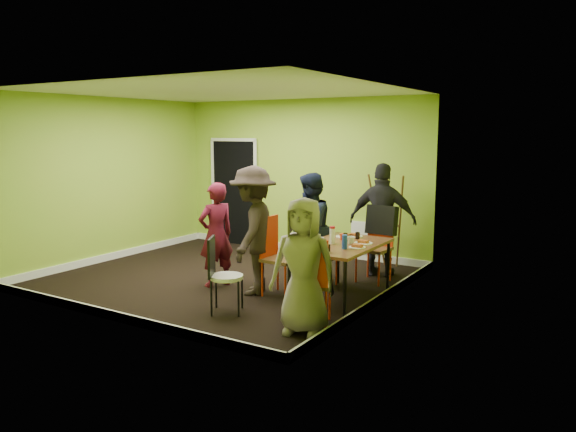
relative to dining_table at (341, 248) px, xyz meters
name	(u,v)px	position (x,y,z in m)	size (l,w,h in m)	color
ground	(226,278)	(-1.96, 0.03, -0.70)	(5.00, 5.00, 0.00)	black
room_walls	(226,214)	(-1.98, 0.07, 0.29)	(5.04, 4.54, 2.82)	#8BBA2F
dining_table	(341,248)	(0.00, 0.00, 0.00)	(0.90, 1.50, 0.75)	black
chair_left_far	(317,251)	(-0.59, 0.41, -0.19)	(0.39, 0.39, 0.91)	#F03B16
chair_left_near	(276,251)	(-0.86, -0.28, -0.09)	(0.46, 0.46, 1.08)	#F03B16
chair_back_end	(380,228)	(0.04, 1.22, 0.10)	(0.49, 0.57, 1.12)	#F03B16
chair_front_end	(311,277)	(0.19, -1.16, -0.11)	(0.56, 0.56, 1.04)	#F03B16
chair_bentwood	(221,271)	(-1.01, -1.28, -0.17)	(0.50, 0.50, 0.94)	black
easel	(387,222)	(-0.12, 1.88, 0.07)	(0.62, 0.58, 1.55)	brown
plate_near_left	(345,237)	(-0.18, 0.46, 0.06)	(0.26, 0.26, 0.01)	white
plate_near_right	(306,247)	(-0.29, -0.45, 0.06)	(0.25, 0.25, 0.01)	white
plate_far_back	(355,236)	(-0.07, 0.55, 0.06)	(0.23, 0.23, 0.01)	white
plate_far_front	(320,252)	(0.02, -0.62, 0.06)	(0.24, 0.24, 0.01)	white
plate_wall_back	(363,243)	(0.24, 0.17, 0.06)	(0.25, 0.25, 0.01)	white
plate_wall_front	(357,247)	(0.28, -0.12, 0.06)	(0.21, 0.21, 0.01)	white
thermos	(332,236)	(-0.11, -0.06, 0.16)	(0.07, 0.07, 0.21)	white
blue_bottle	(345,242)	(0.17, -0.27, 0.14)	(0.07, 0.07, 0.18)	#183BB6
orange_bottle	(342,237)	(-0.12, 0.25, 0.10)	(0.04, 0.04, 0.08)	#F03B16
glass_mid	(345,236)	(-0.07, 0.27, 0.10)	(0.06, 0.06, 0.10)	black
glass_back	(357,236)	(0.04, 0.42, 0.10)	(0.06, 0.06, 0.10)	black
glass_front	(328,248)	(0.09, -0.56, 0.10)	(0.06, 0.06, 0.10)	black
cup_a	(320,241)	(-0.23, -0.19, 0.10)	(0.12, 0.12, 0.10)	white
cup_b	(351,240)	(0.10, 0.07, 0.10)	(0.10, 0.10, 0.10)	white
person_standing	(216,235)	(-1.82, -0.37, 0.06)	(0.55, 0.36, 1.51)	#580F21
person_left_far	(310,228)	(-0.80, 0.55, 0.12)	(0.79, 0.61, 1.62)	black
person_left_near	(253,230)	(-1.15, -0.40, 0.19)	(1.14, 0.66, 1.76)	black
person_back_end	(383,220)	(0.00, 1.41, 0.18)	(1.03, 0.43, 1.75)	black
person_front_end	(303,266)	(0.21, -1.36, 0.06)	(0.74, 0.48, 1.52)	gray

